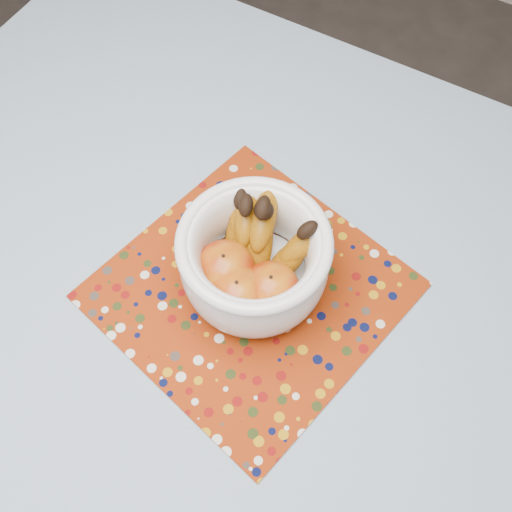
# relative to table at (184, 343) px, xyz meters

# --- Properties ---
(table) EXTENTS (1.20, 1.20, 0.75)m
(table) POSITION_rel_table_xyz_m (0.00, 0.00, 0.00)
(table) COLOR brown
(table) RESTS_ON ground
(tablecloth) EXTENTS (1.32, 1.32, 0.01)m
(tablecloth) POSITION_rel_table_xyz_m (0.00, 0.00, 0.08)
(tablecloth) COLOR slate
(tablecloth) RESTS_ON table
(placemat) EXTENTS (0.48, 0.48, 0.00)m
(placemat) POSITION_rel_table_xyz_m (0.07, 0.10, 0.09)
(placemat) COLOR maroon
(placemat) RESTS_ON tablecloth
(fruit_bowl) EXTENTS (0.23, 0.23, 0.16)m
(fruit_bowl) POSITION_rel_table_xyz_m (0.06, 0.12, 0.16)
(fruit_bowl) COLOR white
(fruit_bowl) RESTS_ON placemat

